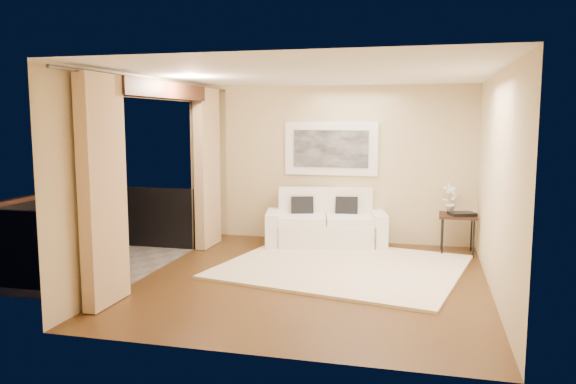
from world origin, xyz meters
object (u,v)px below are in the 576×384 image
(balcony_chair_near, at_px, (83,235))
(ice_bucket, at_px, (77,200))
(bistro_table, at_px, (80,214))
(orchid, at_px, (450,198))
(side_table, at_px, (458,218))
(sofa, at_px, (326,226))
(balcony_chair_far, at_px, (112,223))

(balcony_chair_near, distance_m, ice_bucket, 0.82)
(balcony_chair_near, bearing_deg, bistro_table, 143.58)
(orchid, relative_size, bistro_table, 0.55)
(side_table, height_order, orchid, orchid)
(sofa, xyz_separation_m, balcony_chair_far, (-3.15, -1.44, 0.16))
(orchid, relative_size, balcony_chair_near, 0.54)
(orchid, xyz_separation_m, balcony_chair_far, (-5.17, -1.53, -0.37))
(balcony_chair_far, xyz_separation_m, ice_bucket, (-0.35, -0.38, 0.40))
(bistro_table, bearing_deg, ice_bucket, 131.50)
(ice_bucket, bearing_deg, orchid, 19.05)
(side_table, bearing_deg, balcony_chair_far, -165.64)
(balcony_chair_near, height_order, ice_bucket, ice_bucket)
(bistro_table, bearing_deg, balcony_chair_far, 66.49)
(side_table, relative_size, balcony_chair_near, 0.72)
(balcony_chair_far, bearing_deg, side_table, 175.60)
(sofa, bearing_deg, bistro_table, -161.86)
(sofa, relative_size, side_table, 3.35)
(side_table, relative_size, orchid, 1.32)
(orchid, bearing_deg, bistro_table, -159.26)
(balcony_chair_far, height_order, ice_bucket, ice_bucket)
(side_table, distance_m, bistro_table, 5.83)
(bistro_table, distance_m, balcony_chair_far, 0.61)
(orchid, relative_size, balcony_chair_far, 0.55)
(balcony_chair_far, height_order, balcony_chair_near, balcony_chair_near)
(balcony_chair_far, distance_m, balcony_chair_near, 0.94)
(bistro_table, relative_size, ice_bucket, 4.32)
(sofa, height_order, side_table, sofa)
(sofa, distance_m, balcony_chair_near, 3.87)
(balcony_chair_far, distance_m, ice_bucket, 0.65)
(side_table, relative_size, ice_bucket, 3.16)
(sofa, xyz_separation_m, ice_bucket, (-3.50, -1.82, 0.57))
(orchid, xyz_separation_m, balcony_chair_near, (-5.07, -2.47, -0.36))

